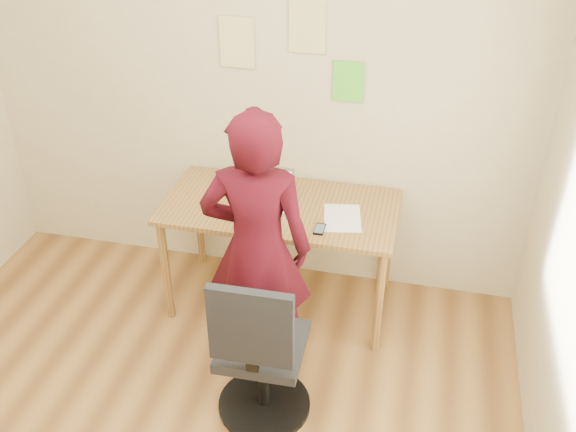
% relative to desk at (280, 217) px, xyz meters
% --- Properties ---
extents(room, '(3.58, 3.58, 2.78)m').
position_rel_desk_xyz_m(room, '(-0.27, -1.38, 0.70)').
color(room, brown).
rests_on(room, ground).
extents(desk, '(1.40, 0.70, 0.74)m').
position_rel_desk_xyz_m(desk, '(0.00, 0.00, 0.00)').
color(desk, olive).
rests_on(desk, ground).
extents(laptop, '(0.32, 0.30, 0.21)m').
position_rel_desk_xyz_m(laptop, '(-0.09, -0.00, 0.14)').
color(laptop, silver).
rests_on(laptop, desk).
extents(paper_sheet, '(0.26, 0.33, 0.00)m').
position_rel_desk_xyz_m(paper_sheet, '(0.38, -0.06, 0.09)').
color(paper_sheet, white).
rests_on(paper_sheet, desk).
extents(phone, '(0.06, 0.11, 0.01)m').
position_rel_desk_xyz_m(phone, '(0.28, -0.21, 0.09)').
color(phone, black).
rests_on(phone, desk).
extents(wall_note_left, '(0.21, 0.00, 0.30)m').
position_rel_desk_xyz_m(wall_note_left, '(-0.34, 0.36, 0.94)').
color(wall_note_left, '#DBCC83').
rests_on(wall_note_left, room).
extents(wall_note_mid, '(0.21, 0.00, 0.30)m').
position_rel_desk_xyz_m(wall_note_mid, '(0.08, 0.36, 1.06)').
color(wall_note_mid, '#DBCC83').
rests_on(wall_note_mid, room).
extents(wall_note_right, '(0.18, 0.00, 0.24)m').
position_rel_desk_xyz_m(wall_note_right, '(0.32, 0.36, 0.75)').
color(wall_note_right, '#55D32F').
rests_on(wall_note_right, room).
extents(office_chair, '(0.50, 0.50, 0.96)m').
position_rel_desk_xyz_m(office_chair, '(0.12, -0.94, -0.24)').
color(office_chair, black).
rests_on(office_chair, ground).
extents(person, '(0.62, 0.44, 1.59)m').
position_rel_desk_xyz_m(person, '(0.01, -0.55, 0.14)').
color(person, '#390711').
rests_on(person, ground).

